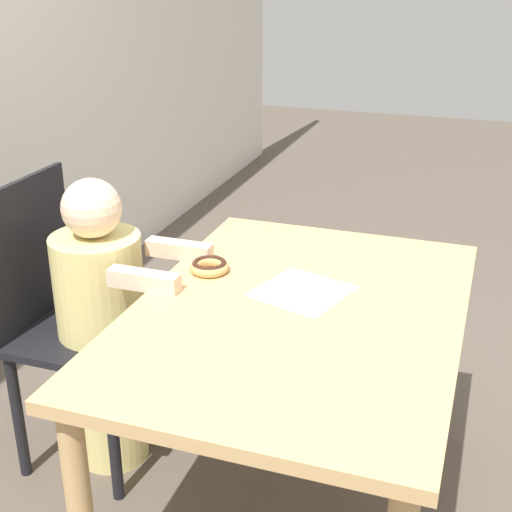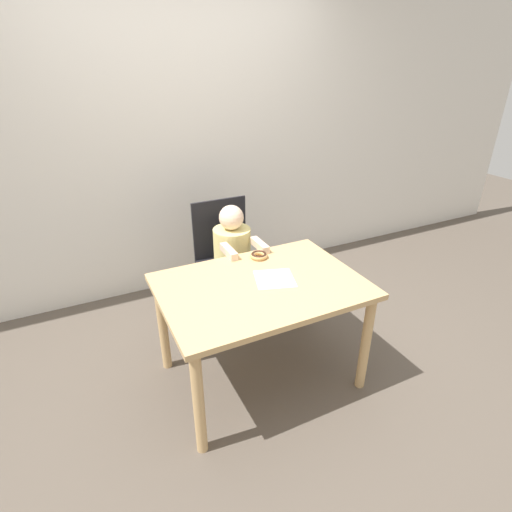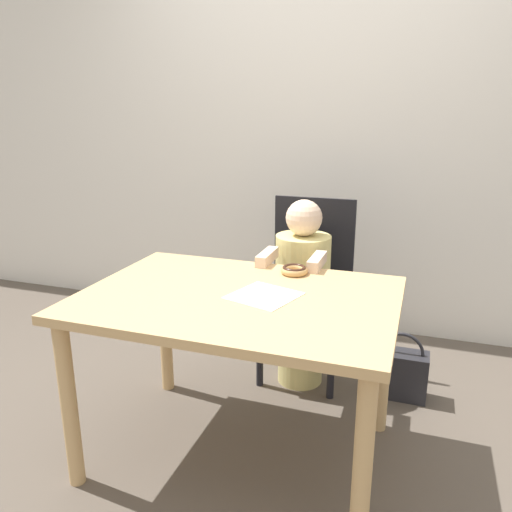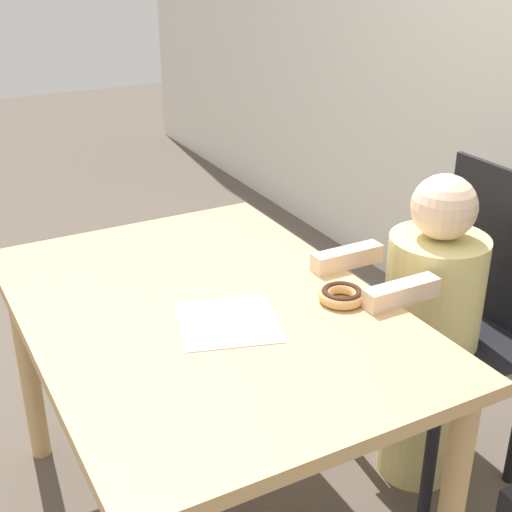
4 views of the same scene
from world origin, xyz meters
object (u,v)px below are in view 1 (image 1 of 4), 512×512
(child_figure, at_px, (104,329))
(donut, at_px, (209,266))
(chair, at_px, (70,319))
(handbag, at_px, (173,348))

(child_figure, xyz_separation_m, donut, (0.05, -0.35, 0.25))
(chair, relative_size, donut, 8.13)
(chair, distance_m, handbag, 0.63)
(chair, xyz_separation_m, donut, (0.05, -0.47, 0.23))
(child_figure, relative_size, donut, 8.38)
(chair, bearing_deg, child_figure, -90.00)
(child_figure, height_order, donut, child_figure)
(donut, relative_size, handbag, 0.34)
(chair, bearing_deg, handbag, -11.91)
(chair, height_order, donut, chair)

